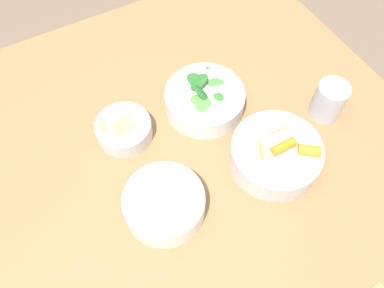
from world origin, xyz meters
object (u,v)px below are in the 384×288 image
(bowl_carrots, at_px, (276,154))
(bowl_greens, at_px, (205,98))
(bowl_beans_hotdog, at_px, (165,204))
(cup, at_px, (329,101))
(bowl_cookies, at_px, (123,128))

(bowl_carrots, height_order, bowl_greens, bowl_greens)
(bowl_beans_hotdog, bearing_deg, bowl_greens, -136.41)
(cup, bearing_deg, bowl_cookies, -21.07)
(bowl_cookies, bearing_deg, bowl_beans_hotdog, 89.81)
(bowl_cookies, height_order, cup, cup)
(bowl_cookies, bearing_deg, bowl_carrots, 139.29)
(bowl_carrots, xyz_separation_m, bowl_cookies, (0.26, -0.23, -0.01))
(bowl_beans_hotdog, relative_size, cup, 1.78)
(bowl_greens, relative_size, bowl_cookies, 1.49)
(bowl_beans_hotdog, height_order, bowl_cookies, bowl_beans_hotdog)
(bowl_carrots, relative_size, cup, 2.13)
(bowl_greens, xyz_separation_m, bowl_beans_hotdog, (0.20, 0.19, -0.00))
(bowl_greens, height_order, bowl_beans_hotdog, bowl_greens)
(bowl_cookies, distance_m, cup, 0.48)
(bowl_greens, height_order, bowl_cookies, bowl_greens)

